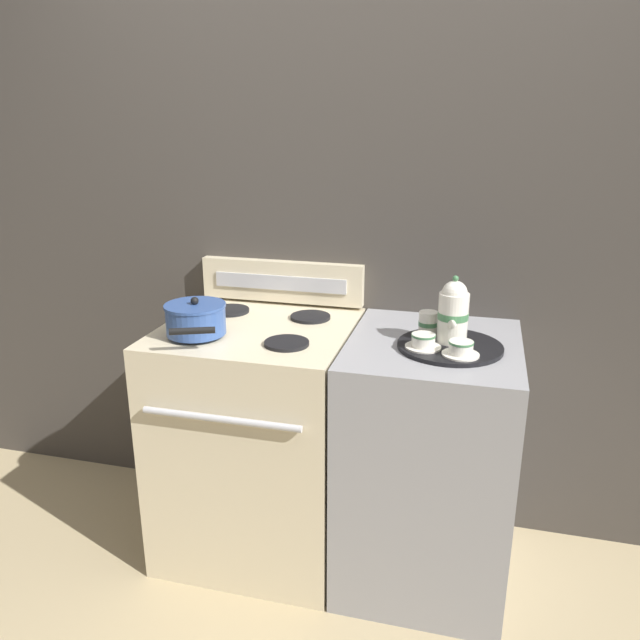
{
  "coord_description": "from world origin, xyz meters",
  "views": [
    {
      "loc": [
        0.48,
        -2.03,
        1.65
      ],
      "look_at": [
        -0.03,
        -0.1,
        0.99
      ],
      "focal_mm": 35.0,
      "sensor_mm": 36.0,
      "label": 1
    }
  ],
  "objects_px": {
    "stove": "(260,438)",
    "serving_tray": "(450,346)",
    "saucepan": "(196,319)",
    "creamer_jug": "(428,323)",
    "teacup_right": "(423,341)",
    "teapot": "(453,312)",
    "teacup_left": "(461,348)"
  },
  "relations": [
    {
      "from": "teapot",
      "to": "saucepan",
      "type": "bearing_deg",
      "value": -171.23
    },
    {
      "from": "teacup_right",
      "to": "stove",
      "type": "bearing_deg",
      "value": 170.89
    },
    {
      "from": "teacup_left",
      "to": "creamer_jug",
      "type": "xyz_separation_m",
      "value": [
        -0.12,
        0.17,
        0.02
      ]
    },
    {
      "from": "stove",
      "to": "teacup_right",
      "type": "height_order",
      "value": "teacup_right"
    },
    {
      "from": "saucepan",
      "to": "creamer_jug",
      "type": "xyz_separation_m",
      "value": [
        0.78,
        0.19,
        -0.01
      ]
    },
    {
      "from": "serving_tray",
      "to": "creamer_jug",
      "type": "height_order",
      "value": "creamer_jug"
    },
    {
      "from": "teapot",
      "to": "teacup_right",
      "type": "bearing_deg",
      "value": -136.93
    },
    {
      "from": "saucepan",
      "to": "creamer_jug",
      "type": "bearing_deg",
      "value": 13.29
    },
    {
      "from": "stove",
      "to": "teapot",
      "type": "height_order",
      "value": "teapot"
    },
    {
      "from": "stove",
      "to": "creamer_jug",
      "type": "distance_m",
      "value": 0.8
    },
    {
      "from": "teacup_left",
      "to": "creamer_jug",
      "type": "bearing_deg",
      "value": 125.16
    },
    {
      "from": "teacup_left",
      "to": "saucepan",
      "type": "bearing_deg",
      "value": -179.03
    },
    {
      "from": "teacup_left",
      "to": "teacup_right",
      "type": "relative_size",
      "value": 1.0
    },
    {
      "from": "stove",
      "to": "teacup_left",
      "type": "bearing_deg",
      "value": -10.49
    },
    {
      "from": "teapot",
      "to": "creamer_jug",
      "type": "height_order",
      "value": "teapot"
    },
    {
      "from": "stove",
      "to": "teacup_right",
      "type": "bearing_deg",
      "value": -9.11
    },
    {
      "from": "stove",
      "to": "serving_tray",
      "type": "xyz_separation_m",
      "value": [
        0.7,
        -0.04,
        0.46
      ]
    },
    {
      "from": "teacup_left",
      "to": "teacup_right",
      "type": "height_order",
      "value": "same"
    },
    {
      "from": "serving_tray",
      "to": "teacup_left",
      "type": "xyz_separation_m",
      "value": [
        0.04,
        -0.09,
        0.03
      ]
    },
    {
      "from": "saucepan",
      "to": "creamer_jug",
      "type": "relative_size",
      "value": 3.67
    },
    {
      "from": "teacup_left",
      "to": "teacup_right",
      "type": "bearing_deg",
      "value": 162.71
    },
    {
      "from": "stove",
      "to": "teacup_right",
      "type": "relative_size",
      "value": 7.8
    },
    {
      "from": "creamer_jug",
      "to": "teapot",
      "type": "bearing_deg",
      "value": -31.39
    },
    {
      "from": "teapot",
      "to": "teacup_right",
      "type": "distance_m",
      "value": 0.14
    },
    {
      "from": "teacup_right",
      "to": "teapot",
      "type": "bearing_deg",
      "value": 43.07
    },
    {
      "from": "stove",
      "to": "teacup_left",
      "type": "distance_m",
      "value": 0.9
    },
    {
      "from": "stove",
      "to": "serving_tray",
      "type": "distance_m",
      "value": 0.84
    },
    {
      "from": "creamer_jug",
      "to": "teacup_right",
      "type": "bearing_deg",
      "value": -91.05
    },
    {
      "from": "teapot",
      "to": "teacup_left",
      "type": "bearing_deg",
      "value": -73.23
    },
    {
      "from": "teapot",
      "to": "teacup_left",
      "type": "xyz_separation_m",
      "value": [
        0.04,
        -0.12,
        -0.08
      ]
    },
    {
      "from": "serving_tray",
      "to": "stove",
      "type": "bearing_deg",
      "value": 176.48
    },
    {
      "from": "serving_tray",
      "to": "teacup_right",
      "type": "bearing_deg",
      "value": -146.32
    }
  ]
}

